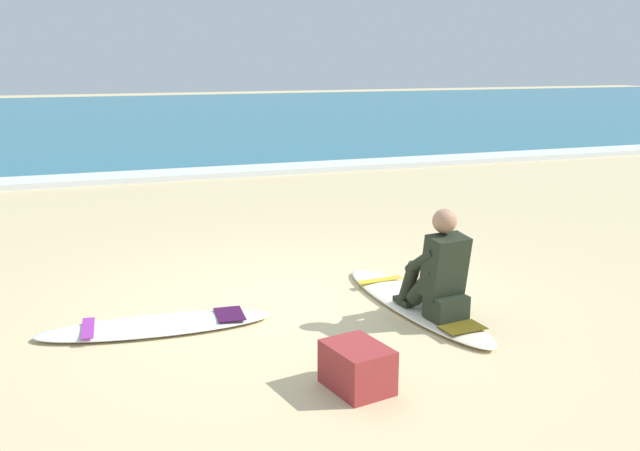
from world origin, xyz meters
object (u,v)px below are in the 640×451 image
(surfboard_main, at_px, (414,304))
(surfer_seated, at_px, (439,274))
(surfboard_spare_near, at_px, (156,325))
(beach_bag, at_px, (357,367))

(surfboard_main, bearing_deg, surfer_seated, -86.23)
(surfer_seated, distance_m, surfboard_spare_near, 2.47)
(surfboard_main, height_order, surfboard_spare_near, same)
(surfer_seated, relative_size, surfboard_spare_near, 0.47)
(surfboard_main, xyz_separation_m, surfer_seated, (0.03, -0.38, 0.40))
(surfboard_main, relative_size, beach_bag, 4.94)
(surfboard_main, distance_m, surfer_seated, 0.56)
(surfboard_main, relative_size, surfboard_spare_near, 1.19)
(surfboard_main, height_order, beach_bag, beach_bag)
(beach_bag, bearing_deg, surfer_seated, 39.71)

